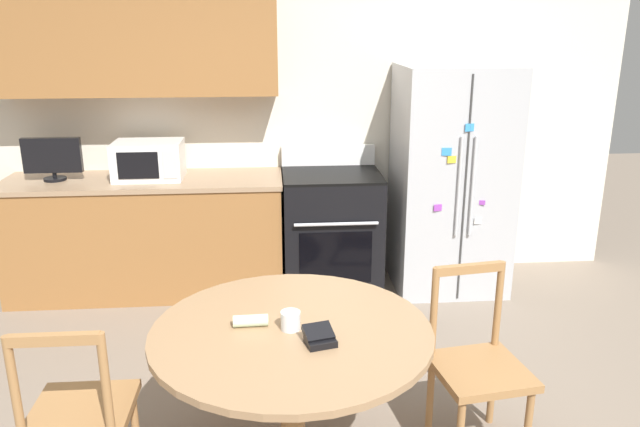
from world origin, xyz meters
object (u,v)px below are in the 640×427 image
(dining_chair_left, at_px, (80,415))
(candle_glass, at_px, (291,322))
(refrigerator, at_px, (451,180))
(dining_chair_right, at_px, (478,367))
(microwave, at_px, (149,160))
(countertop_tv, at_px, (52,157))
(oven_range, at_px, (331,230))
(wallet, at_px, (319,337))

(dining_chair_left, distance_m, candle_glass, 0.97)
(refrigerator, distance_m, dining_chair_right, 2.05)
(refrigerator, distance_m, candle_glass, 2.47)
(microwave, distance_m, countertop_tv, 0.69)
(refrigerator, height_order, dining_chair_right, refrigerator)
(refrigerator, distance_m, dining_chair_left, 3.14)
(refrigerator, height_order, countertop_tv, refrigerator)
(refrigerator, xyz_separation_m, microwave, (-2.27, 0.07, 0.18))
(oven_range, bearing_deg, refrigerator, -2.41)
(oven_range, relative_size, countertop_tv, 2.59)
(oven_range, height_order, dining_chair_right, oven_range)
(countertop_tv, bearing_deg, oven_range, -0.83)
(refrigerator, bearing_deg, oven_range, 177.59)
(dining_chair_right, xyz_separation_m, wallet, (-0.79, -0.26, 0.34))
(refrigerator, xyz_separation_m, wallet, (-1.19, -2.22, -0.09))
(countertop_tv, distance_m, wallet, 2.91)
(refrigerator, distance_m, oven_range, 0.99)
(microwave, height_order, dining_chair_left, microwave)
(dining_chair_right, height_order, candle_glass, dining_chair_right)
(refrigerator, xyz_separation_m, countertop_tv, (-2.96, 0.07, 0.21))
(dining_chair_left, height_order, wallet, dining_chair_left)
(dining_chair_left, height_order, candle_glass, dining_chair_left)
(refrigerator, distance_m, microwave, 2.28)
(refrigerator, bearing_deg, countertop_tv, 178.68)
(countertop_tv, bearing_deg, dining_chair_left, -71.63)
(dining_chair_right, bearing_deg, countertop_tv, -46.81)
(oven_range, relative_size, dining_chair_left, 1.20)
(dining_chair_left, bearing_deg, oven_range, 60.31)
(dining_chair_left, bearing_deg, refrigerator, 45.23)
(countertop_tv, bearing_deg, wallet, -52.35)
(oven_range, xyz_separation_m, wallet, (-0.28, -2.26, 0.30))
(candle_glass, relative_size, wallet, 0.57)
(refrigerator, xyz_separation_m, candle_glass, (-1.31, -2.09, -0.08))
(refrigerator, bearing_deg, candle_glass, -121.99)
(refrigerator, distance_m, wallet, 2.52)
(microwave, xyz_separation_m, candle_glass, (0.97, -2.16, -0.26))
(oven_range, bearing_deg, dining_chair_left, -120.00)
(countertop_tv, distance_m, dining_chair_left, 2.47)
(wallet, bearing_deg, dining_chair_left, 178.67)
(refrigerator, height_order, wallet, refrigerator)
(refrigerator, height_order, dining_chair_left, refrigerator)
(dining_chair_left, xyz_separation_m, candle_glass, (0.90, 0.11, 0.34))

